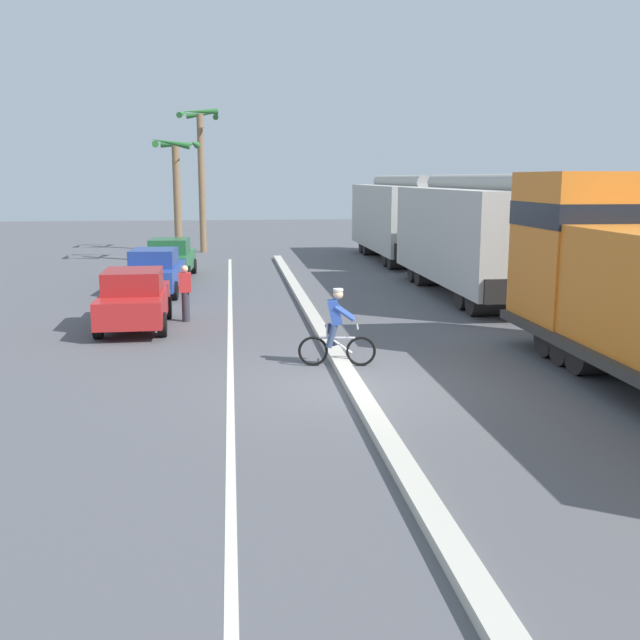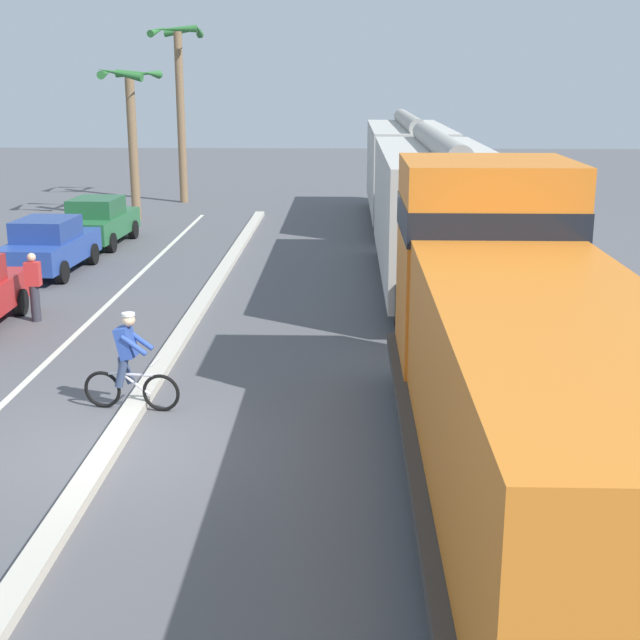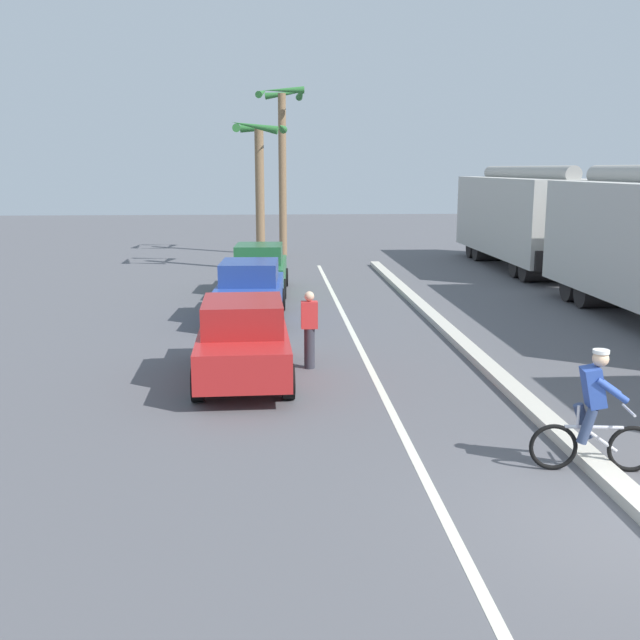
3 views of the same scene
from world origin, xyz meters
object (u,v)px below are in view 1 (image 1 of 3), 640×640
Objects in this scene: palm_tree_near at (201,154)px; palm_tree_far at (176,174)px; parked_car_red at (134,299)px; parked_car_blue at (155,272)px; hopper_car_lead at (471,236)px; parked_car_green at (170,258)px; hopper_car_middle at (398,219)px; cyclist at (336,329)px; pedestrian_by_cars at (185,292)px.

palm_tree_near reaches higher than palm_tree_far.
parked_car_blue is (-0.02, 6.06, 0.00)m from parked_car_red.
hopper_car_lead reaches higher than parked_car_green.
hopper_car_middle is at bearing 42.44° from parked_car_blue.
palm_tree_near reaches higher than cyclist.
hopper_car_lead is 11.13m from parked_car_blue.
parked_car_blue is (-10.94, 1.60, -1.26)m from hopper_car_lead.
parked_car_red is at bearing -90.50° from palm_tree_far.
hopper_car_middle reaches higher than parked_car_red.
parked_car_red and parked_car_blue have the same top height.
pedestrian_by_cars is at bearing -75.49° from parked_car_blue.
hopper_car_lead reaches higher than cyclist.
parked_car_blue and pedestrian_by_cars have the same top height.
parked_car_green is at bearing 87.57° from parked_car_blue.
parked_car_red is 6.87m from cyclist.
parked_car_red is at bearing -148.28° from pedestrian_by_cars.
parked_car_blue is at bearing 90.23° from parked_car_red.
palm_tree_far is (0.14, 16.22, 3.42)m from parked_car_red.
parked_car_red is at bearing -157.78° from hopper_car_lead.
parked_car_green is 2.64× the size of pedestrian_by_cars.
pedestrian_by_cars is at bearing -85.59° from palm_tree_far.
palm_tree_near reaches higher than parked_car_red.
palm_tree_near reaches higher than parked_car_green.
hopper_car_lead is 11.86m from parked_car_red.
hopper_car_lead is at bearing 57.02° from cyclist.
palm_tree_near is at bearing 86.88° from parked_car_red.
hopper_car_lead is at bearing -60.07° from palm_tree_near.
parked_car_green is at bearing -89.73° from palm_tree_far.
parked_car_red is 21.90m from palm_tree_near.
parked_car_red is 2.62× the size of pedestrian_by_cars.
hopper_car_lead is at bearing -29.72° from parked_car_green.
pedestrian_by_cars is at bearing -83.22° from parked_car_green.
cyclist is at bearing -65.63° from parked_car_blue.
hopper_car_middle is 2.48× the size of parked_car_blue.
parked_car_green is at bearing -95.28° from palm_tree_near.
hopper_car_lead is 1.78× the size of palm_tree_far.
pedestrian_by_cars is at bearing -89.54° from palm_tree_near.
parked_car_red is 6.06m from parked_car_blue.
palm_tree_near is 4.83× the size of pedestrian_by_cars.
palm_tree_near is 5.39m from palm_tree_far.
palm_tree_near is (1.19, 15.33, 4.54)m from parked_car_blue.
hopper_car_middle is 1.35× the size of palm_tree_near.
palm_tree_near reaches higher than parked_car_blue.
cyclist is at bearing -122.98° from hopper_car_lead.
hopper_car_middle reaches higher than pedestrian_by_cars.
parked_car_blue is 0.55× the size of palm_tree_near.
parked_car_blue is at bearing -94.44° from palm_tree_near.
hopper_car_middle is 18.04m from pedestrian_by_cars.
parked_car_red is at bearing -90.91° from parked_car_green.
cyclist is (-6.01, -9.27, -1.26)m from hopper_car_lead.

